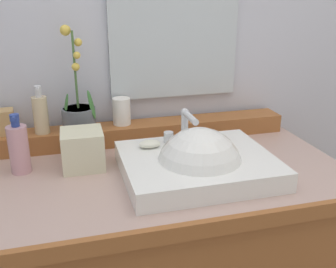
{
  "coord_description": "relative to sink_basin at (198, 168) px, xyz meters",
  "views": [
    {
      "loc": [
        -0.24,
        -1.1,
        1.42
      ],
      "look_at": [
        0.05,
        -0.02,
        1.0
      ],
      "focal_mm": 41.9,
      "sensor_mm": 36.0,
      "label": 1
    }
  ],
  "objects": [
    {
      "name": "tissue_box",
      "position": [
        -0.33,
        0.16,
        0.04
      ],
      "size": [
        0.13,
        0.13,
        0.12
      ],
      "primitive_type": "cube",
      "rotation": [
        0.0,
        0.0,
        -0.02
      ],
      "color": "beige",
      "rests_on": "vanity_cabinet"
    },
    {
      "name": "back_ledge",
      "position": [
        -0.13,
        0.34,
        0.01
      ],
      "size": [
        1.16,
        0.11,
        0.07
      ],
      "primitive_type": "cube",
      "color": "#99582B",
      "rests_on": "vanity_cabinet"
    },
    {
      "name": "soap_dispenser",
      "position": [
        -0.46,
        0.33,
        0.11
      ],
      "size": [
        0.05,
        0.05,
        0.17
      ],
      "color": "beige",
      "rests_on": "back_ledge"
    },
    {
      "name": "tumbler_cup",
      "position": [
        -0.18,
        0.35,
        0.09
      ],
      "size": [
        0.06,
        0.06,
        0.1
      ],
      "primitive_type": "cylinder",
      "color": "white",
      "rests_on": "back_ledge"
    },
    {
      "name": "lotion_bottle",
      "position": [
        -0.52,
        0.17,
        0.06
      ],
      "size": [
        0.06,
        0.06,
        0.19
      ],
      "color": "#C9919B",
      "rests_on": "vanity_cabinet"
    },
    {
      "name": "potted_plant",
      "position": [
        -0.33,
        0.33,
        0.11
      ],
      "size": [
        0.12,
        0.12,
        0.36
      ],
      "color": "slate",
      "rests_on": "back_ledge"
    },
    {
      "name": "trinket_box",
      "position": [
        -0.59,
        0.35,
        0.09
      ],
      "size": [
        0.08,
        0.07,
        0.09
      ],
      "primitive_type": "cube",
      "rotation": [
        0.0,
        0.0,
        0.07
      ],
      "color": "tan",
      "rests_on": "back_ledge"
    },
    {
      "name": "sink_basin",
      "position": [
        0.0,
        0.0,
        0.0
      ],
      "size": [
        0.46,
        0.38,
        0.29
      ],
      "color": "white",
      "rests_on": "vanity_cabinet"
    },
    {
      "name": "mirror",
      "position": [
        0.04,
        0.4,
        0.4
      ],
      "size": [
        0.49,
        0.02,
        0.55
      ],
      "primitive_type": "cube",
      "color": "silver"
    },
    {
      "name": "soap_bar",
      "position": [
        -0.13,
        0.12,
        0.05
      ],
      "size": [
        0.07,
        0.04,
        0.02
      ],
      "primitive_type": "ellipsoid",
      "color": "silver",
      "rests_on": "sink_basin"
    }
  ]
}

